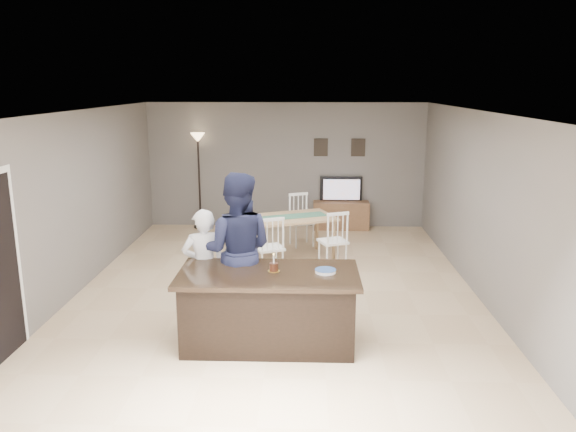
{
  "coord_description": "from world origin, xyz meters",
  "views": [
    {
      "loc": [
        0.44,
        -8.11,
        3.08
      ],
      "look_at": [
        0.18,
        -0.3,
        1.24
      ],
      "focal_mm": 35.0,
      "sensor_mm": 36.0,
      "label": 1
    }
  ],
  "objects_px": {
    "plate_stack": "(325,271)",
    "tv_console": "(341,215)",
    "man": "(237,250)",
    "woman": "(204,267)",
    "dining_table": "(287,224)",
    "birthday_cake": "(274,267)",
    "floor_lamp": "(198,155)",
    "kitchen_island": "(269,308)",
    "television": "(341,189)"
  },
  "relations": [
    {
      "from": "television",
      "to": "man",
      "type": "relative_size",
      "value": 0.45
    },
    {
      "from": "kitchen_island",
      "to": "television",
      "type": "bearing_deg",
      "value": 77.99
    },
    {
      "from": "man",
      "to": "floor_lamp",
      "type": "distance_m",
      "value": 5.27
    },
    {
      "from": "man",
      "to": "floor_lamp",
      "type": "relative_size",
      "value": 0.97
    },
    {
      "from": "tv_console",
      "to": "woman",
      "type": "relative_size",
      "value": 0.78
    },
    {
      "from": "birthday_cake",
      "to": "tv_console",
      "type": "bearing_deg",
      "value": 78.32
    },
    {
      "from": "kitchen_island",
      "to": "tv_console",
      "type": "bearing_deg",
      "value": 77.84
    },
    {
      "from": "plate_stack",
      "to": "dining_table",
      "type": "distance_m",
      "value": 3.41
    },
    {
      "from": "kitchen_island",
      "to": "woman",
      "type": "relative_size",
      "value": 1.39
    },
    {
      "from": "tv_console",
      "to": "birthday_cake",
      "type": "relative_size",
      "value": 5.42
    },
    {
      "from": "television",
      "to": "floor_lamp",
      "type": "height_order",
      "value": "floor_lamp"
    },
    {
      "from": "man",
      "to": "tv_console",
      "type": "bearing_deg",
      "value": -105.17
    },
    {
      "from": "birthday_cake",
      "to": "plate_stack",
      "type": "height_order",
      "value": "birthday_cake"
    },
    {
      "from": "kitchen_island",
      "to": "woman",
      "type": "bearing_deg",
      "value": 147.7
    },
    {
      "from": "dining_table",
      "to": "kitchen_island",
      "type": "bearing_deg",
      "value": -113.66
    },
    {
      "from": "kitchen_island",
      "to": "floor_lamp",
      "type": "relative_size",
      "value": 1.04
    },
    {
      "from": "plate_stack",
      "to": "dining_table",
      "type": "relative_size",
      "value": 0.11
    },
    {
      "from": "birthday_cake",
      "to": "floor_lamp",
      "type": "bearing_deg",
      "value": 109.25
    },
    {
      "from": "man",
      "to": "birthday_cake",
      "type": "xyz_separation_m",
      "value": [
        0.5,
        -0.5,
        -0.06
      ]
    },
    {
      "from": "plate_stack",
      "to": "woman",
      "type": "bearing_deg",
      "value": 161.06
    },
    {
      "from": "birthday_cake",
      "to": "dining_table",
      "type": "height_order",
      "value": "birthday_cake"
    },
    {
      "from": "tv_console",
      "to": "birthday_cake",
      "type": "bearing_deg",
      "value": -101.68
    },
    {
      "from": "dining_table",
      "to": "woman",
      "type": "bearing_deg",
      "value": -130.96
    },
    {
      "from": "television",
      "to": "dining_table",
      "type": "height_order",
      "value": "television"
    },
    {
      "from": "floor_lamp",
      "to": "birthday_cake",
      "type": "bearing_deg",
      "value": -70.75
    },
    {
      "from": "plate_stack",
      "to": "tv_console",
      "type": "bearing_deg",
      "value": 84.61
    },
    {
      "from": "dining_table",
      "to": "television",
      "type": "bearing_deg",
      "value": 42.22
    },
    {
      "from": "woman",
      "to": "birthday_cake",
      "type": "distance_m",
      "value": 1.07
    },
    {
      "from": "tv_console",
      "to": "dining_table",
      "type": "distance_m",
      "value": 2.49
    },
    {
      "from": "television",
      "to": "dining_table",
      "type": "relative_size",
      "value": 0.39
    },
    {
      "from": "woman",
      "to": "man",
      "type": "relative_size",
      "value": 0.77
    },
    {
      "from": "plate_stack",
      "to": "floor_lamp",
      "type": "relative_size",
      "value": 0.12
    },
    {
      "from": "woman",
      "to": "man",
      "type": "xyz_separation_m",
      "value": [
        0.43,
        0.0,
        0.24
      ]
    },
    {
      "from": "tv_console",
      "to": "birthday_cake",
      "type": "xyz_separation_m",
      "value": [
        -1.14,
        -5.52,
        0.65
      ]
    },
    {
      "from": "woman",
      "to": "floor_lamp",
      "type": "relative_size",
      "value": 0.75
    },
    {
      "from": "plate_stack",
      "to": "floor_lamp",
      "type": "distance_m",
      "value": 6.16
    },
    {
      "from": "birthday_cake",
      "to": "floor_lamp",
      "type": "distance_m",
      "value": 5.9
    },
    {
      "from": "kitchen_island",
      "to": "plate_stack",
      "type": "height_order",
      "value": "plate_stack"
    },
    {
      "from": "floor_lamp",
      "to": "television",
      "type": "bearing_deg",
      "value": 0.93
    },
    {
      "from": "tv_console",
      "to": "man",
      "type": "height_order",
      "value": "man"
    },
    {
      "from": "television",
      "to": "birthday_cake",
      "type": "height_order",
      "value": "television"
    },
    {
      "from": "dining_table",
      "to": "floor_lamp",
      "type": "distance_m",
      "value": 3.12
    },
    {
      "from": "man",
      "to": "dining_table",
      "type": "distance_m",
      "value": 2.89
    },
    {
      "from": "woman",
      "to": "plate_stack",
      "type": "relative_size",
      "value": 6.12
    },
    {
      "from": "woman",
      "to": "dining_table",
      "type": "bearing_deg",
      "value": -124.26
    },
    {
      "from": "television",
      "to": "floor_lamp",
      "type": "relative_size",
      "value": 0.44
    },
    {
      "from": "plate_stack",
      "to": "man",
      "type": "bearing_deg",
      "value": 154.62
    },
    {
      "from": "woman",
      "to": "dining_table",
      "type": "height_order",
      "value": "woman"
    },
    {
      "from": "television",
      "to": "woman",
      "type": "distance_m",
      "value": 5.5
    },
    {
      "from": "woman",
      "to": "floor_lamp",
      "type": "distance_m",
      "value": 5.21
    }
  ]
}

